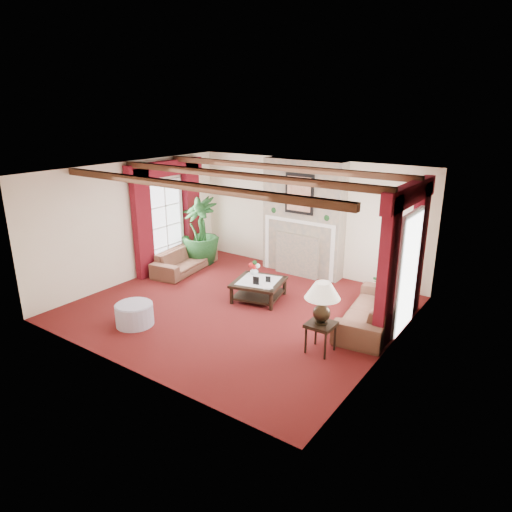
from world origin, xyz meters
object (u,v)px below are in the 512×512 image
Objects in this scene: sofa_right at (371,304)px; ottoman at (134,315)px; coffee_table at (259,290)px; side_table at (320,337)px; potted_palm at (201,245)px; sofa_left at (185,256)px.

sofa_right is 3.20× the size of ottoman.
coffee_table is 2.58m from ottoman.
side_table is (-0.32, -1.37, -0.16)m from sofa_right.
coffee_table is (2.54, -1.07, -0.27)m from potted_palm.
potted_palm is at bearing 153.63° from side_table.
sofa_left is 3.78× the size of side_table.
sofa_left reaches higher than side_table.
ottoman is at bearing -68.18° from potted_palm.
potted_palm is at bearing 111.82° from ottoman.
potted_palm is at bearing 143.71° from coffee_table.
sofa_right reaches higher than side_table.
sofa_left is at bearing 160.19° from side_table.
ottoman is at bearing -161.65° from side_table.
coffee_table is at bearing -22.84° from potted_palm.
coffee_table is 2.38m from side_table.
coffee_table is at bearing -108.49° from sofa_left.
coffee_table is at bearing 62.39° from ottoman.
sofa_left is 2.83× the size of ottoman.
coffee_table is at bearing 149.55° from side_table.
sofa_left is at bearing 156.76° from coffee_table.
potted_palm reaches higher than ottoman.
side_table is at bearing -20.38° from sofa_right.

